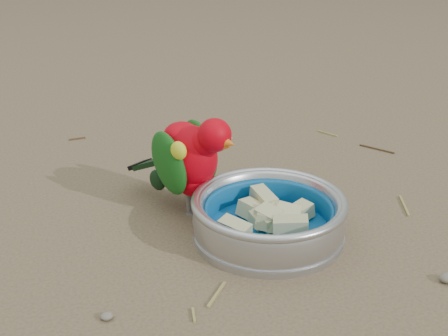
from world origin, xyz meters
name	(u,v)px	position (x,y,z in m)	size (l,w,h in m)	color
ground	(178,234)	(0.00, 0.00, 0.00)	(60.00, 60.00, 0.00)	brown
food_bowl	(268,232)	(0.12, -0.05, 0.01)	(0.21, 0.21, 0.02)	#B2B2BA
bowl_wall	(269,213)	(0.12, -0.05, 0.04)	(0.21, 0.21, 0.04)	#B2B2BA
fruit_wedges	(269,218)	(0.12, -0.05, 0.03)	(0.13, 0.13, 0.03)	#BEBC88
lory_parrot	(191,165)	(0.04, 0.06, 0.08)	(0.09, 0.19, 0.15)	#BD000D
ground_debris	(172,208)	(0.01, 0.07, 0.00)	(0.90, 0.80, 0.01)	olive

